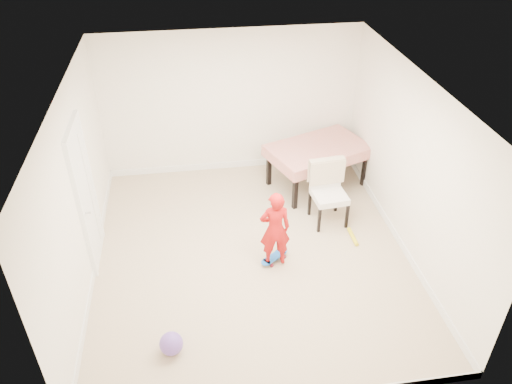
{
  "coord_description": "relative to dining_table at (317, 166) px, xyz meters",
  "views": [
    {
      "loc": [
        -0.76,
        -5.56,
        4.88
      ],
      "look_at": [
        0.1,
        0.2,
        0.95
      ],
      "focal_mm": 35.0,
      "sensor_mm": 36.0,
      "label": 1
    }
  ],
  "objects": [
    {
      "name": "skateboard",
      "position": [
        -1.09,
        -1.88,
        -0.35
      ],
      "size": [
        0.5,
        0.44,
        0.07
      ],
      "primitive_type": null,
      "rotation": [
        0.0,
        0.0,
        0.64
      ],
      "color": "blue",
      "rests_on": "ground"
    },
    {
      "name": "foam_toy",
      "position": [
        0.19,
        -1.57,
        -0.36
      ],
      "size": [
        0.06,
        0.4,
        0.06
      ],
      "primitive_type": "cylinder",
      "rotation": [
        1.57,
        0.0,
        0.01
      ],
      "color": "yellow",
      "rests_on": "ground"
    },
    {
      "name": "wall_front",
      "position": [
        -1.4,
        -4.16,
        0.91
      ],
      "size": [
        4.5,
        0.04,
        2.6
      ],
      "primitive_type": "cube",
      "color": "white",
      "rests_on": "ground"
    },
    {
      "name": "ground",
      "position": [
        -1.4,
        -1.68,
        -0.39
      ],
      "size": [
        5.0,
        5.0,
        0.0
      ],
      "primitive_type": "plane",
      "color": "tan",
      "rests_on": "ground"
    },
    {
      "name": "dining_table",
      "position": [
        0.0,
        0.0,
        0.0
      ],
      "size": [
        1.9,
        1.55,
        0.77
      ],
      "primitive_type": null,
      "rotation": [
        0.0,
        0.0,
        0.36
      ],
      "color": "#B01C09",
      "rests_on": "ground"
    },
    {
      "name": "ceiling",
      "position": [
        -1.4,
        -1.68,
        2.19
      ],
      "size": [
        4.5,
        5.0,
        0.04
      ],
      "primitive_type": "cube",
      "color": "white",
      "rests_on": "wall_back"
    },
    {
      "name": "balloon",
      "position": [
        -2.58,
        -3.29,
        -0.25
      ],
      "size": [
        0.28,
        0.28,
        0.28
      ],
      "primitive_type": "sphere",
      "color": "#6B48AE",
      "rests_on": "ground"
    },
    {
      "name": "baseboard_back",
      "position": [
        -1.4,
        0.81,
        -0.33
      ],
      "size": [
        4.5,
        0.02,
        0.12
      ],
      "primitive_type": "cube",
      "color": "white",
      "rests_on": "ground"
    },
    {
      "name": "child",
      "position": [
        -1.11,
        -1.95,
        0.2
      ],
      "size": [
        0.43,
        0.29,
        1.18
      ],
      "primitive_type": "imported",
      "rotation": [
        0.0,
        0.0,
        3.13
      ],
      "color": "#B31211",
      "rests_on": "ground"
    },
    {
      "name": "wall_right",
      "position": [
        0.83,
        -1.68,
        0.91
      ],
      "size": [
        0.04,
        5.0,
        2.6
      ],
      "primitive_type": "cube",
      "color": "white",
      "rests_on": "ground"
    },
    {
      "name": "dining_chair",
      "position": [
        -0.08,
        -1.08,
        0.13
      ],
      "size": [
        0.61,
        0.69,
        1.03
      ],
      "primitive_type": null,
      "rotation": [
        0.0,
        0.0,
        0.09
      ],
      "color": "white",
      "rests_on": "ground"
    },
    {
      "name": "wall_left",
      "position": [
        -3.63,
        -1.68,
        0.91
      ],
      "size": [
        0.04,
        5.0,
        2.6
      ],
      "primitive_type": "cube",
      "color": "white",
      "rests_on": "ground"
    },
    {
      "name": "door",
      "position": [
        -3.62,
        -1.38,
        0.64
      ],
      "size": [
        0.11,
        0.94,
        2.11
      ],
      "primitive_type": "cube",
      "color": "white",
      "rests_on": "ground"
    },
    {
      "name": "baseboard_left",
      "position": [
        -3.64,
        -1.68,
        -0.33
      ],
      "size": [
        0.02,
        5.0,
        0.12
      ],
      "primitive_type": "cube",
      "color": "white",
      "rests_on": "ground"
    },
    {
      "name": "baseboard_right",
      "position": [
        0.84,
        -1.68,
        -0.33
      ],
      "size": [
        0.02,
        5.0,
        0.12
      ],
      "primitive_type": "cube",
      "color": "white",
      "rests_on": "ground"
    },
    {
      "name": "wall_back",
      "position": [
        -1.4,
        0.8,
        0.91
      ],
      "size": [
        4.5,
        0.04,
        2.6
      ],
      "primitive_type": "cube",
      "color": "white",
      "rests_on": "ground"
    }
  ]
}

